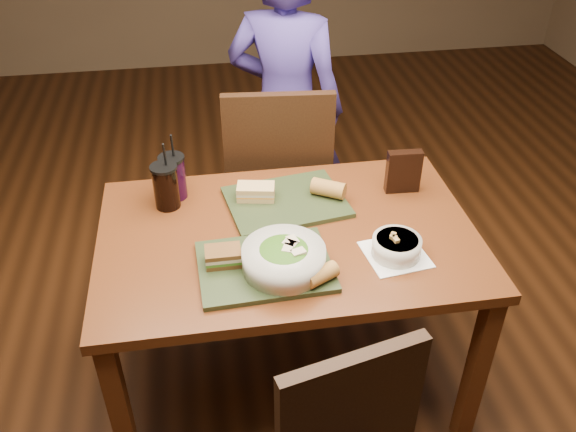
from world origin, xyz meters
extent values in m
plane|color=#381C0B|center=(0.00, 0.00, 0.00)|extent=(6.00, 6.00, 0.00)
cube|color=#592A11|center=(-0.60, -0.38, 0.35)|extent=(0.06, 0.06, 0.71)
cube|color=#592A11|center=(0.60, -0.38, 0.35)|extent=(0.06, 0.06, 0.71)
cube|color=#592A11|center=(-0.60, 0.38, 0.35)|extent=(0.06, 0.06, 0.71)
cube|color=#592A11|center=(0.60, 0.38, 0.35)|extent=(0.06, 0.06, 0.71)
cube|color=#592A11|center=(0.00, 0.00, 0.73)|extent=(1.30, 0.85, 0.04)
cube|color=black|center=(0.04, -0.73, 0.68)|extent=(0.40, 0.13, 0.47)
cube|color=black|center=(0.04, 0.71, 0.48)|extent=(0.49, 0.49, 0.04)
cube|color=black|center=(0.04, 0.50, 0.77)|extent=(0.45, 0.08, 0.54)
cube|color=black|center=(-0.15, 0.52, 0.23)|extent=(0.04, 0.04, 0.46)
cube|color=black|center=(0.24, 0.52, 0.23)|extent=(0.04, 0.04, 0.46)
cube|color=black|center=(-0.15, 0.90, 0.23)|extent=(0.04, 0.04, 0.46)
cube|color=black|center=(0.24, 0.90, 0.23)|extent=(0.04, 0.04, 0.46)
imported|color=#403187|center=(0.14, 0.95, 0.76)|extent=(0.66, 0.56, 1.52)
cube|color=#27331A|center=(-0.10, -0.18, 0.76)|extent=(0.43, 0.34, 0.02)
cube|color=#27331A|center=(0.02, 0.17, 0.76)|extent=(0.46, 0.38, 0.02)
cylinder|color=silver|center=(-0.05, -0.20, 0.81)|extent=(0.26, 0.26, 0.08)
ellipsoid|color=#427219|center=(-0.05, -0.20, 0.82)|extent=(0.21, 0.21, 0.07)
cube|color=beige|center=(-0.02, -0.19, 0.85)|extent=(0.05, 0.05, 0.01)
cube|color=beige|center=(-0.03, -0.21, 0.85)|extent=(0.05, 0.05, 0.01)
cube|color=beige|center=(-0.01, -0.23, 0.85)|extent=(0.05, 0.04, 0.01)
cube|color=beige|center=(-0.01, -0.17, 0.85)|extent=(0.04, 0.05, 0.01)
cube|color=white|center=(0.33, -0.18, 0.75)|extent=(0.22, 0.22, 0.00)
cylinder|color=silver|center=(0.33, -0.18, 0.79)|extent=(0.16, 0.16, 0.06)
cylinder|color=black|center=(0.33, -0.18, 0.81)|extent=(0.14, 0.14, 0.01)
cube|color=#B28947|center=(0.32, -0.19, 0.82)|extent=(0.02, 0.02, 0.01)
cube|color=#B28947|center=(0.32, -0.18, 0.82)|extent=(0.02, 0.02, 0.01)
cube|color=#B28947|center=(0.31, -0.17, 0.82)|extent=(0.02, 0.02, 0.01)
cube|color=#B28947|center=(0.32, -0.16, 0.82)|extent=(0.02, 0.02, 0.01)
cube|color=#593819|center=(-0.23, -0.15, 0.78)|extent=(0.11, 0.08, 0.02)
cube|color=#3F721E|center=(-0.23, -0.15, 0.79)|extent=(0.11, 0.08, 0.01)
cube|color=beige|center=(-0.23, -0.15, 0.80)|extent=(0.11, 0.08, 0.01)
cube|color=#593819|center=(-0.23, -0.15, 0.81)|extent=(0.11, 0.08, 0.02)
cube|color=tan|center=(-0.09, 0.20, 0.78)|extent=(0.15, 0.10, 0.02)
cube|color=orange|center=(-0.09, 0.20, 0.79)|extent=(0.15, 0.10, 0.01)
cube|color=beige|center=(-0.09, 0.20, 0.80)|extent=(0.15, 0.10, 0.01)
cube|color=tan|center=(-0.09, 0.20, 0.81)|extent=(0.15, 0.10, 0.02)
cylinder|color=#AD7533|center=(0.06, -0.28, 0.79)|extent=(0.12, 0.10, 0.05)
cylinder|color=#AD7533|center=(0.18, 0.18, 0.80)|extent=(0.14, 0.12, 0.06)
cylinder|color=black|center=(-0.41, 0.23, 0.83)|extent=(0.09, 0.09, 0.16)
cylinder|color=black|center=(-0.41, 0.23, 0.91)|extent=(0.10, 0.10, 0.01)
cylinder|color=black|center=(-0.40, 0.23, 0.96)|extent=(0.01, 0.03, 0.10)
cylinder|color=black|center=(-0.38, 0.29, 0.83)|extent=(0.09, 0.09, 0.16)
cylinder|color=black|center=(-0.38, 0.29, 0.91)|extent=(0.10, 0.10, 0.01)
cylinder|color=black|center=(-0.37, 0.29, 0.96)|extent=(0.01, 0.03, 0.10)
cube|color=black|center=(0.47, 0.19, 0.83)|extent=(0.13, 0.05, 0.17)
camera|label=1|loc=(-0.26, -1.65, 2.02)|focal=38.00mm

